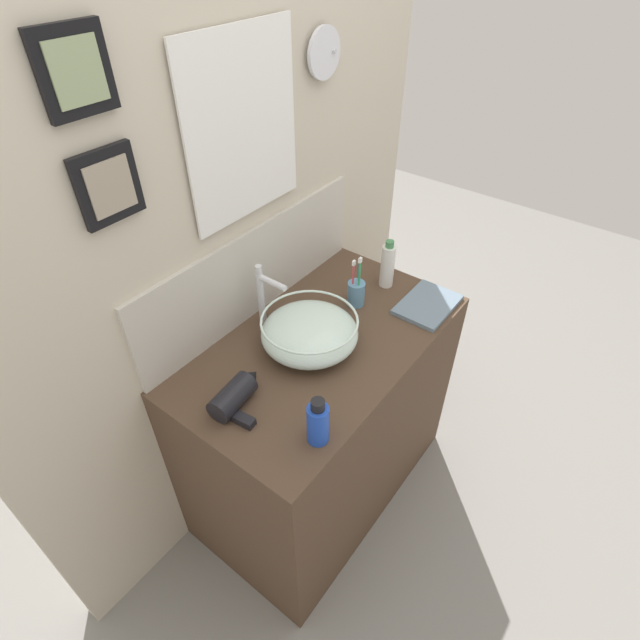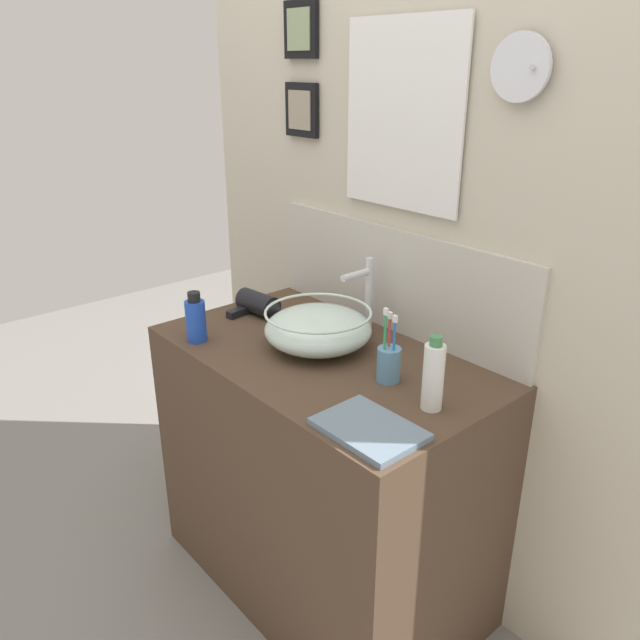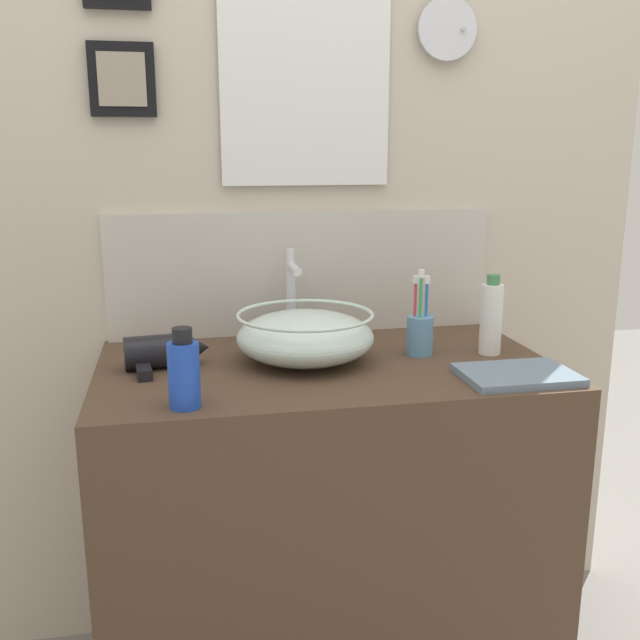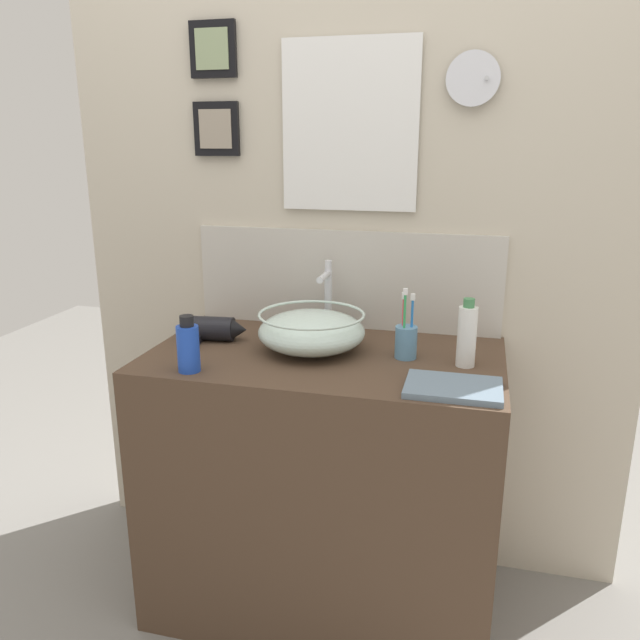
{
  "view_description": "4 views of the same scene",
  "coord_description": "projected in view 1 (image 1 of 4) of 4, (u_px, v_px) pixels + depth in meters",
  "views": [
    {
      "loc": [
        -0.96,
        -0.72,
        1.93
      ],
      "look_at": [
        -0.01,
        0.0,
        0.92
      ],
      "focal_mm": 28.0,
      "sensor_mm": 36.0,
      "label": 1
    },
    {
      "loc": [
        1.2,
        -1.05,
        1.59
      ],
      "look_at": [
        -0.01,
        0.0,
        0.92
      ],
      "focal_mm": 35.0,
      "sensor_mm": 36.0,
      "label": 2
    },
    {
      "loc": [
        -0.31,
        -1.5,
        1.29
      ],
      "look_at": [
        -0.01,
        0.0,
        0.92
      ],
      "focal_mm": 40.0,
      "sensor_mm": 36.0,
      "label": 3
    },
    {
      "loc": [
        0.41,
        -1.64,
        1.41
      ],
      "look_at": [
        -0.01,
        0.0,
        0.92
      ],
      "focal_mm": 35.0,
      "sensor_mm": 36.0,
      "label": 4
    }
  ],
  "objects": [
    {
      "name": "faucet",
      "position": [
        264.0,
        292.0,
        1.61
      ],
      "size": [
        0.02,
        0.12,
        0.23
      ],
      "color": "silver",
      "rests_on": "vanity_counter"
    },
    {
      "name": "back_panel",
      "position": [
        238.0,
        188.0,
        1.48
      ],
      "size": [
        1.83,
        0.1,
        2.54
      ],
      "color": "beige",
      "rests_on": "ground"
    },
    {
      "name": "ground_plane",
      "position": [
        322.0,
        480.0,
        2.16
      ],
      "size": [
        6.0,
        6.0,
        0.0
      ],
      "primitive_type": "plane",
      "color": "gray"
    },
    {
      "name": "soap_dispenser",
      "position": [
        388.0,
        265.0,
        1.81
      ],
      "size": [
        0.05,
        0.05,
        0.19
      ],
      "color": "white",
      "rests_on": "vanity_counter"
    },
    {
      "name": "glass_bowl_sink",
      "position": [
        310.0,
        332.0,
        1.57
      ],
      "size": [
        0.31,
        0.31,
        0.11
      ],
      "color": "silver",
      "rests_on": "vanity_counter"
    },
    {
      "name": "lotion_bottle",
      "position": [
        318.0,
        423.0,
        1.29
      ],
      "size": [
        0.06,
        0.06,
        0.15
      ],
      "color": "blue",
      "rests_on": "vanity_counter"
    },
    {
      "name": "hand_towel",
      "position": [
        428.0,
        305.0,
        1.76
      ],
      "size": [
        0.23,
        0.17,
        0.02
      ],
      "primitive_type": "cube",
      "color": "slate",
      "rests_on": "vanity_counter"
    },
    {
      "name": "hair_drier",
      "position": [
        237.0,
        394.0,
        1.41
      ],
      "size": [
        0.19,
        0.15,
        0.07
      ],
      "color": "black",
      "rests_on": "vanity_counter"
    },
    {
      "name": "vanity_counter",
      "position": [
        322.0,
        421.0,
        1.89
      ],
      "size": [
        1.01,
        0.57,
        0.82
      ],
      "primitive_type": "cube",
      "color": "#4C3828",
      "rests_on": "ground"
    },
    {
      "name": "toothbrush_cup",
      "position": [
        356.0,
        292.0,
        1.74
      ],
      "size": [
        0.06,
        0.06,
        0.2
      ],
      "color": "#598CB2",
      "rests_on": "vanity_counter"
    }
  ]
}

